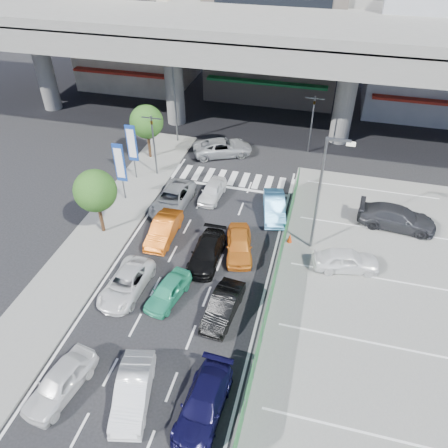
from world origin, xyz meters
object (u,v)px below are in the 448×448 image
(sedan_black_mid, at_px, (207,252))
(traffic_light_left, at_px, (153,131))
(signboard_near, at_px, (120,164))
(van_white_back_left, at_px, (60,382))
(hatch_black_mid_right, at_px, (223,306))
(tree_near, at_px, (95,191))
(signboard_far, at_px, (132,145))
(street_lamp_left, at_px, (176,92))
(traffic_cone, at_px, (290,238))
(street_lamp_right, at_px, (323,187))
(tree_far, at_px, (147,122))
(hatch_white_back_mid, at_px, (133,391))
(sedan_white_mid_left, at_px, (126,284))
(kei_truck_front_right, at_px, (274,207))
(sedan_white_front_mid, at_px, (212,191))
(taxi_orange_left, at_px, (164,230))
(taxi_orange_right, at_px, (239,245))
(wagon_silver_front_left, at_px, (173,199))
(taxi_teal_mid, at_px, (168,291))
(parked_sedan_dgrey, at_px, (397,218))
(traffic_light_right, at_px, (313,111))
(minivan_navy_back, at_px, (204,404))
(crossing_wagon_silver, at_px, (223,147))
(parked_sedan_white, at_px, (346,260))

(sedan_black_mid, bearing_deg, traffic_light_left, 127.35)
(signboard_near, height_order, van_white_back_left, signboard_near)
(hatch_black_mid_right, bearing_deg, tree_near, 158.55)
(signboard_far, bearing_deg, street_lamp_left, 79.69)
(tree_near, xyz_separation_m, traffic_cone, (12.60, 2.09, -2.99))
(street_lamp_right, distance_m, signboard_far, 15.69)
(street_lamp_left, relative_size, tree_far, 1.67)
(hatch_white_back_mid, distance_m, sedan_white_mid_left, 7.07)
(sedan_black_mid, distance_m, traffic_cone, 5.75)
(street_lamp_left, bearing_deg, kei_truck_front_right, -41.24)
(sedan_white_front_mid, bearing_deg, traffic_light_left, 162.03)
(taxi_orange_left, relative_size, sedan_white_front_mid, 1.16)
(sedan_black_mid, bearing_deg, signboard_near, 147.67)
(signboard_far, distance_m, taxi_orange_left, 8.50)
(hatch_black_mid_right, distance_m, taxi_orange_right, 5.28)
(signboard_far, relative_size, traffic_cone, 7.07)
(sedan_black_mid, xyz_separation_m, wagon_silver_front_left, (-4.10, 4.99, 0.06))
(sedan_white_mid_left, bearing_deg, taxi_orange_right, 43.93)
(street_lamp_right, bearing_deg, taxi_teal_mid, -139.05)
(hatch_white_back_mid, xyz_separation_m, sedan_black_mid, (0.57, 10.10, -0.06))
(sedan_white_front_mid, distance_m, kei_truck_front_right, 5.04)
(tree_near, bearing_deg, parked_sedan_dgrey, 16.05)
(van_white_back_left, bearing_deg, traffic_cone, 67.00)
(traffic_light_right, bearing_deg, tree_near, -129.81)
(street_lamp_right, bearing_deg, taxi_orange_right, -158.92)
(wagon_silver_front_left, bearing_deg, signboard_near, -176.96)
(street_lamp_right, distance_m, tree_near, 14.38)
(signboard_far, relative_size, hatch_white_back_mid, 1.12)
(hatch_white_back_mid, height_order, kei_truck_front_right, same)
(minivan_navy_back, xyz_separation_m, hatch_black_mid_right, (-0.59, 5.74, 0.00))
(traffic_light_left, relative_size, sedan_white_mid_left, 1.17)
(sedan_black_mid, height_order, traffic_cone, sedan_black_mid)
(signboard_near, distance_m, minivan_navy_back, 18.38)
(kei_truck_front_right, bearing_deg, traffic_light_left, 151.07)
(street_lamp_right, xyz_separation_m, minivan_navy_back, (-3.72, -12.79, -4.12))
(wagon_silver_front_left, bearing_deg, signboard_far, 147.37)
(taxi_orange_left, xyz_separation_m, crossing_wagon_silver, (0.91, 12.15, 0.03))
(street_lamp_right, relative_size, signboard_near, 1.70)
(tree_near, bearing_deg, crossing_wagon_silver, 67.57)
(wagon_silver_front_left, bearing_deg, crossing_wagon_silver, 81.87)
(taxi_orange_left, bearing_deg, sedan_white_mid_left, -94.92)
(traffic_cone, bearing_deg, tree_far, 147.88)
(hatch_black_mid_right, relative_size, parked_sedan_white, 0.98)
(signboard_far, xyz_separation_m, traffic_cone, (13.20, -4.91, -2.67))
(sedan_black_mid, bearing_deg, sedan_white_front_mid, 102.56)
(sedan_black_mid, xyz_separation_m, sedan_white_front_mid, (-1.58, 6.88, -0.02))
(street_lamp_left, xyz_separation_m, sedan_white_front_mid, (5.47, -8.07, -4.16))
(traffic_light_left, xyz_separation_m, hatch_white_back_mid, (6.35, -19.05, -3.25))
(traffic_light_left, distance_m, van_white_back_left, 19.95)
(tree_far, relative_size, taxi_orange_left, 1.15)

